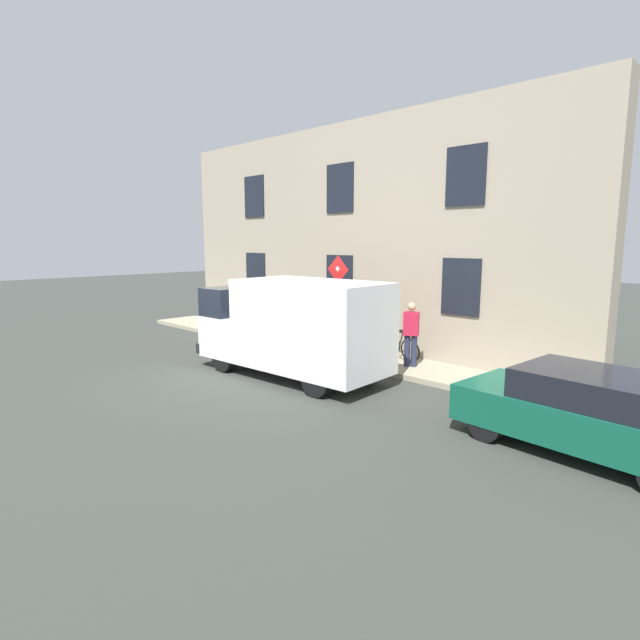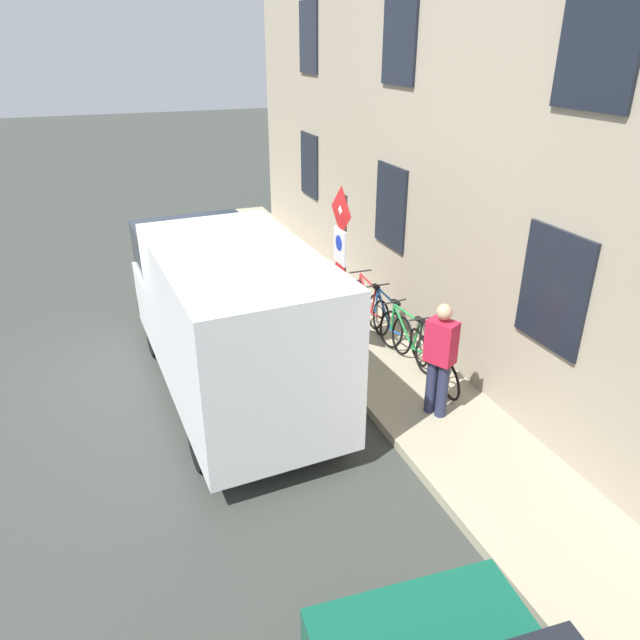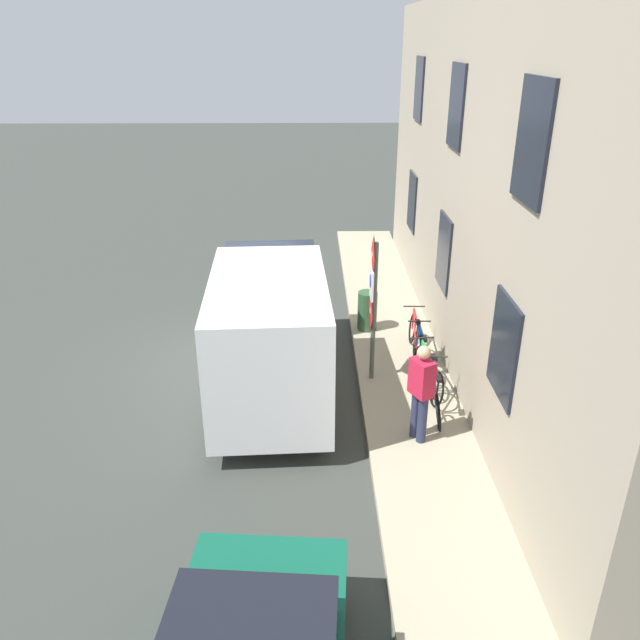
{
  "view_description": "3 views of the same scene",
  "coord_description": "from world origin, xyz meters",
  "px_view_note": "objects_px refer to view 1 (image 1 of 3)",
  "views": [
    {
      "loc": [
        -7.63,
        -10.75,
        3.45
      ],
      "look_at": [
        2.4,
        -0.99,
        1.24
      ],
      "focal_mm": 28.01,
      "sensor_mm": 36.0,
      "label": 1
    },
    {
      "loc": [
        -0.77,
        -9.45,
        5.02
      ],
      "look_at": [
        2.37,
        -1.39,
        0.9
      ],
      "focal_mm": 33.01,
      "sensor_mm": 36.0,
      "label": 2
    },
    {
      "loc": [
        1.6,
        -12.05,
        6.25
      ],
      "look_at": [
        1.77,
        -1.08,
        1.26
      ],
      "focal_mm": 34.96,
      "sensor_mm": 36.0,
      "label": 3
    }
  ],
  "objects_px": {
    "sign_post_stacked": "(338,297)",
    "bicycle_red": "(336,336)",
    "pedestrian": "(411,332)",
    "delivery_van": "(294,326)",
    "litter_bin": "(288,332)",
    "bicycle_green": "(374,342)",
    "parked_hatchback": "(590,411)",
    "bicycle_black": "(395,346)",
    "bicycle_blue": "(354,339)"
  },
  "relations": [
    {
      "from": "bicycle_black",
      "to": "litter_bin",
      "type": "bearing_deg",
      "value": 19.57
    },
    {
      "from": "sign_post_stacked",
      "to": "bicycle_red",
      "type": "relative_size",
      "value": 1.64
    },
    {
      "from": "bicycle_green",
      "to": "bicycle_red",
      "type": "distance_m",
      "value": 1.53
    },
    {
      "from": "delivery_van",
      "to": "bicycle_black",
      "type": "xyz_separation_m",
      "value": [
        2.95,
        -1.05,
        -0.82
      ]
    },
    {
      "from": "sign_post_stacked",
      "to": "bicycle_blue",
      "type": "xyz_separation_m",
      "value": [
        1.06,
        0.27,
        -1.4
      ]
    },
    {
      "from": "delivery_van",
      "to": "litter_bin",
      "type": "distance_m",
      "value": 3.29
    },
    {
      "from": "sign_post_stacked",
      "to": "bicycle_red",
      "type": "bearing_deg",
      "value": 44.43
    },
    {
      "from": "bicycle_green",
      "to": "delivery_van",
      "type": "bearing_deg",
      "value": 77.41
    },
    {
      "from": "parked_hatchback",
      "to": "pedestrian",
      "type": "xyz_separation_m",
      "value": [
        2.39,
        5.06,
        0.34
      ]
    },
    {
      "from": "delivery_van",
      "to": "bicycle_red",
      "type": "relative_size",
      "value": 3.17
    },
    {
      "from": "delivery_van",
      "to": "pedestrian",
      "type": "relative_size",
      "value": 3.15
    },
    {
      "from": "delivery_van",
      "to": "bicycle_black",
      "type": "bearing_deg",
      "value": -112.38
    },
    {
      "from": "bicycle_green",
      "to": "bicycle_blue",
      "type": "height_order",
      "value": "same"
    },
    {
      "from": "delivery_van",
      "to": "bicycle_black",
      "type": "height_order",
      "value": "delivery_van"
    },
    {
      "from": "bicycle_black",
      "to": "litter_bin",
      "type": "distance_m",
      "value": 3.63
    },
    {
      "from": "bicycle_black",
      "to": "litter_bin",
      "type": "relative_size",
      "value": 1.9
    },
    {
      "from": "bicycle_black",
      "to": "bicycle_green",
      "type": "bearing_deg",
      "value": 5.18
    },
    {
      "from": "bicycle_black",
      "to": "pedestrian",
      "type": "bearing_deg",
      "value": 156.92
    },
    {
      "from": "sign_post_stacked",
      "to": "litter_bin",
      "type": "height_order",
      "value": "sign_post_stacked"
    },
    {
      "from": "bicycle_black",
      "to": "bicycle_blue",
      "type": "bearing_deg",
      "value": 5.09
    },
    {
      "from": "pedestrian",
      "to": "bicycle_green",
      "type": "bearing_deg",
      "value": 47.18
    },
    {
      "from": "parked_hatchback",
      "to": "pedestrian",
      "type": "relative_size",
      "value": 2.4
    },
    {
      "from": "bicycle_red",
      "to": "litter_bin",
      "type": "xyz_separation_m",
      "value": [
        -0.91,
        1.22,
        0.08
      ]
    },
    {
      "from": "bicycle_green",
      "to": "bicycle_black",
      "type": "bearing_deg",
      "value": 173.05
    },
    {
      "from": "bicycle_red",
      "to": "pedestrian",
      "type": "relative_size",
      "value": 1.0
    },
    {
      "from": "bicycle_black",
      "to": "pedestrian",
      "type": "height_order",
      "value": "pedestrian"
    },
    {
      "from": "bicycle_blue",
      "to": "litter_bin",
      "type": "relative_size",
      "value": 1.9
    },
    {
      "from": "sign_post_stacked",
      "to": "bicycle_red",
      "type": "height_order",
      "value": "sign_post_stacked"
    },
    {
      "from": "sign_post_stacked",
      "to": "bicycle_green",
      "type": "bearing_deg",
      "value": -24.94
    },
    {
      "from": "sign_post_stacked",
      "to": "pedestrian",
      "type": "xyz_separation_m",
      "value": [
        0.63,
        -2.05,
        -0.84
      ]
    },
    {
      "from": "bicycle_black",
      "to": "bicycle_green",
      "type": "xyz_separation_m",
      "value": [
        -0.0,
        0.76,
        0.0
      ]
    },
    {
      "from": "bicycle_blue",
      "to": "pedestrian",
      "type": "height_order",
      "value": "pedestrian"
    },
    {
      "from": "parked_hatchback",
      "to": "bicycle_green",
      "type": "distance_m",
      "value": 7.2
    },
    {
      "from": "litter_bin",
      "to": "sign_post_stacked",
      "type": "bearing_deg",
      "value": -93.76
    },
    {
      "from": "bicycle_green",
      "to": "bicycle_blue",
      "type": "distance_m",
      "value": 0.76
    },
    {
      "from": "bicycle_blue",
      "to": "bicycle_red",
      "type": "distance_m",
      "value": 0.76
    },
    {
      "from": "bicycle_green",
      "to": "pedestrian",
      "type": "distance_m",
      "value": 1.71
    },
    {
      "from": "bicycle_black",
      "to": "pedestrian",
      "type": "distance_m",
      "value": 1.06
    },
    {
      "from": "bicycle_green",
      "to": "bicycle_red",
      "type": "height_order",
      "value": "same"
    },
    {
      "from": "pedestrian",
      "to": "bicycle_red",
      "type": "bearing_deg",
      "value": 54.55
    },
    {
      "from": "parked_hatchback",
      "to": "bicycle_red",
      "type": "xyz_separation_m",
      "value": [
        2.81,
        8.15,
        -0.22
      ]
    },
    {
      "from": "bicycle_blue",
      "to": "parked_hatchback",
      "type": "bearing_deg",
      "value": 160.01
    },
    {
      "from": "delivery_van",
      "to": "bicycle_black",
      "type": "distance_m",
      "value": 3.24
    },
    {
      "from": "sign_post_stacked",
      "to": "litter_bin",
      "type": "bearing_deg",
      "value": 86.24
    },
    {
      "from": "pedestrian",
      "to": "litter_bin",
      "type": "bearing_deg",
      "value": 68.79
    },
    {
      "from": "parked_hatchback",
      "to": "bicycle_green",
      "type": "xyz_separation_m",
      "value": [
        2.81,
        6.62,
        -0.22
      ]
    },
    {
      "from": "pedestrian",
      "to": "litter_bin",
      "type": "distance_m",
      "value": 4.36
    },
    {
      "from": "litter_bin",
      "to": "delivery_van",
      "type": "bearing_deg",
      "value": -129.69
    },
    {
      "from": "bicycle_green",
      "to": "pedestrian",
      "type": "height_order",
      "value": "pedestrian"
    },
    {
      "from": "sign_post_stacked",
      "to": "litter_bin",
      "type": "relative_size",
      "value": 3.11
    }
  ]
}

